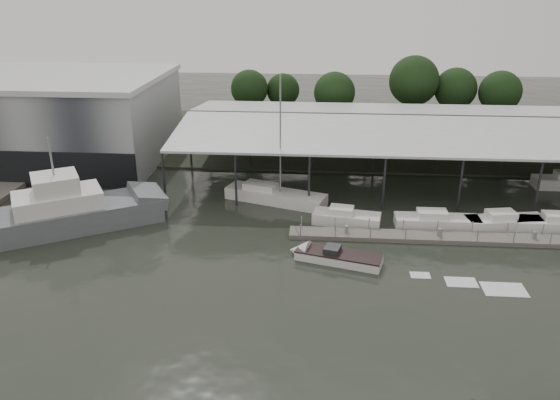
{
  "coord_description": "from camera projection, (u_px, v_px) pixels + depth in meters",
  "views": [
    {
      "loc": [
        3.55,
        -33.69,
        20.94
      ],
      "look_at": [
        -0.01,
        11.93,
        2.5
      ],
      "focal_mm": 35.0,
      "sensor_mm": 36.0,
      "label": 1
    }
  ],
  "objects": [
    {
      "name": "ground",
      "position": [
        267.0,
        294.0,
        39.24
      ],
      "size": [
        200.0,
        200.0,
        0.0
      ],
      "primitive_type": "plane",
      "color": "#252A22",
      "rests_on": "ground"
    },
    {
      "name": "land_strip_far",
      "position": [
        296.0,
        137.0,
        78.04
      ],
      "size": [
        140.0,
        30.0,
        0.3
      ],
      "color": "#33392A",
      "rests_on": "ground"
    },
    {
      "name": "storage_warehouse",
      "position": [
        65.0,
        118.0,
        66.97
      ],
      "size": [
        24.5,
        20.5,
        10.5
      ],
      "color": "#969A9F",
      "rests_on": "ground"
    },
    {
      "name": "covered_boat_shed",
      "position": [
        441.0,
        122.0,
        61.61
      ],
      "size": [
        58.24,
        24.0,
        6.96
      ],
      "color": "silver",
      "rests_on": "ground"
    },
    {
      "name": "floating_dock",
      "position": [
        450.0,
        238.0,
        47.33
      ],
      "size": [
        28.0,
        2.0,
        1.4
      ],
      "color": "#625F57",
      "rests_on": "ground"
    },
    {
      "name": "grey_trawler",
      "position": [
        72.0,
        211.0,
        49.32
      ],
      "size": [
        16.51,
        12.61,
        8.84
      ],
      "rotation": [
        0.0,
        0.0,
        0.54
      ],
      "color": "slate",
      "rests_on": "ground"
    },
    {
      "name": "white_sailboat",
      "position": [
        274.0,
        196.0,
        55.38
      ],
      "size": [
        10.65,
        5.84,
        13.03
      ],
      "rotation": [
        0.0,
        0.0,
        -0.33
      ],
      "color": "silver",
      "rests_on": "ground"
    },
    {
      "name": "speedboat_underway",
      "position": [
        331.0,
        256.0,
        43.8
      ],
      "size": [
        18.18,
        6.71,
        2.0
      ],
      "rotation": [
        0.0,
        0.0,
        2.87
      ],
      "color": "silver",
      "rests_on": "ground"
    },
    {
      "name": "moored_cruiser_0",
      "position": [
        346.0,
        218.0,
        50.35
      ],
      "size": [
        6.43,
        3.2,
        1.7
      ],
      "rotation": [
        0.0,
        0.0,
        -0.17
      ],
      "color": "silver",
      "rests_on": "ground"
    },
    {
      "name": "moored_cruiser_1",
      "position": [
        436.0,
        221.0,
        49.58
      ],
      "size": [
        7.57,
        2.23,
        1.7
      ],
      "rotation": [
        0.0,
        0.0,
        0.0
      ],
      "color": "silver",
      "rests_on": "ground"
    },
    {
      "name": "moored_cruiser_2",
      "position": [
        505.0,
        222.0,
        49.43
      ],
      "size": [
        7.43,
        3.39,
        1.7
      ],
      "rotation": [
        0.0,
        0.0,
        0.17
      ],
      "color": "silver",
      "rests_on": "ground"
    },
    {
      "name": "horizon_tree_line",
      "position": [
        441.0,
        90.0,
        79.99
      ],
      "size": [
        69.62,
        11.25,
        10.95
      ],
      "color": "black",
      "rests_on": "ground"
    }
  ]
}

